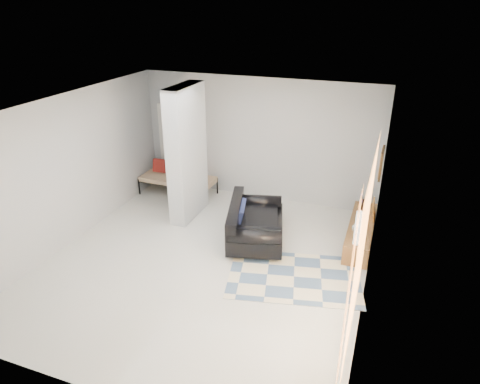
% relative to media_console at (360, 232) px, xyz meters
% --- Properties ---
extents(floor, '(6.00, 6.00, 0.00)m').
position_rel_media_console_xyz_m(floor, '(-2.52, -1.70, -0.20)').
color(floor, beige).
rests_on(floor, ground).
extents(ceiling, '(6.00, 6.00, 0.00)m').
position_rel_media_console_xyz_m(ceiling, '(-2.52, -1.70, 2.60)').
color(ceiling, white).
rests_on(ceiling, wall_back).
extents(wall_back, '(6.00, 0.00, 6.00)m').
position_rel_media_console_xyz_m(wall_back, '(-2.52, 1.30, 1.20)').
color(wall_back, '#AFB1B3').
rests_on(wall_back, ground).
extents(wall_front, '(6.00, 0.00, 6.00)m').
position_rel_media_console_xyz_m(wall_front, '(-2.52, -4.70, 1.20)').
color(wall_front, '#AFB1B3').
rests_on(wall_front, ground).
extents(wall_left, '(0.00, 6.00, 6.00)m').
position_rel_media_console_xyz_m(wall_left, '(-5.27, -1.70, 1.20)').
color(wall_left, '#AFB1B3').
rests_on(wall_left, ground).
extents(wall_right, '(0.00, 6.00, 6.00)m').
position_rel_media_console_xyz_m(wall_right, '(0.23, -1.70, 1.20)').
color(wall_right, '#AFB1B3').
rests_on(wall_right, ground).
extents(partition_column, '(0.35, 1.20, 2.80)m').
position_rel_media_console_xyz_m(partition_column, '(-3.62, -0.10, 1.20)').
color(partition_column, silver).
rests_on(partition_column, floor).
extents(hallway_door, '(0.85, 0.06, 2.04)m').
position_rel_media_console_xyz_m(hallway_door, '(-4.62, 1.26, 0.82)').
color(hallway_door, white).
rests_on(hallway_door, floor).
extents(curtain, '(0.00, 2.55, 2.55)m').
position_rel_media_console_xyz_m(curtain, '(0.15, -2.85, 1.25)').
color(curtain, '#FF9A43').
rests_on(curtain, wall_right).
extents(wall_art, '(0.04, 0.45, 0.55)m').
position_rel_media_console_xyz_m(wall_art, '(0.20, -0.00, 1.45)').
color(wall_art, '#3D2710').
rests_on(wall_art, wall_right).
extents(media_console, '(0.45, 1.93, 0.80)m').
position_rel_media_console_xyz_m(media_console, '(0.00, 0.00, 0.00)').
color(media_console, brown).
rests_on(media_console, floor).
extents(loveseat, '(1.41, 1.92, 0.76)m').
position_rel_media_console_xyz_m(loveseat, '(-1.98, -0.66, 0.15)').
color(loveseat, silver).
rests_on(loveseat, floor).
extents(daybed, '(1.78, 0.78, 0.77)m').
position_rel_media_console_xyz_m(daybed, '(-4.37, 0.77, 0.21)').
color(daybed, black).
rests_on(daybed, floor).
extents(area_rug, '(2.48, 1.92, 0.01)m').
position_rel_media_console_xyz_m(area_rug, '(-0.92, -1.60, -0.20)').
color(area_rug, beige).
rests_on(area_rug, floor).
extents(cylinder_lamp, '(0.12, 0.12, 0.63)m').
position_rel_media_console_xyz_m(cylinder_lamp, '(-0.02, -0.82, 0.51)').
color(cylinder_lamp, white).
rests_on(cylinder_lamp, media_console).
extents(bronze_figurine, '(0.13, 0.13, 0.26)m').
position_rel_media_console_xyz_m(bronze_figurine, '(-0.05, 0.54, 0.32)').
color(bronze_figurine, black).
rests_on(bronze_figurine, media_console).
extents(vase, '(0.20, 0.20, 0.21)m').
position_rel_media_console_xyz_m(vase, '(-0.05, -0.37, 0.30)').
color(vase, white).
rests_on(vase, media_console).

